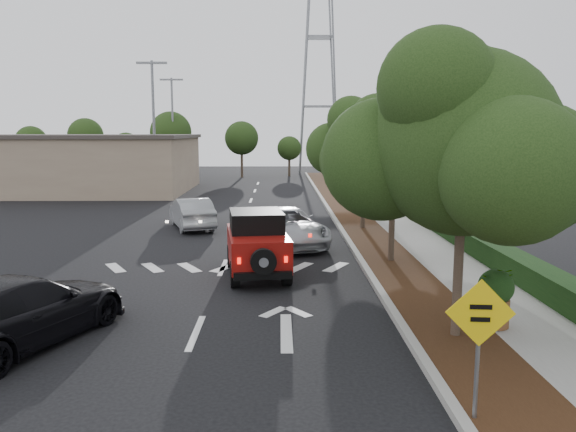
{
  "coord_description": "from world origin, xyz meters",
  "views": [
    {
      "loc": [
        1.86,
        -11.89,
        4.4
      ],
      "look_at": [
        2.08,
        3.0,
        2.16
      ],
      "focal_mm": 35.0,
      "sensor_mm": 36.0,
      "label": 1
    }
  ],
  "objects_px": {
    "red_jeep": "(257,243)",
    "speed_hump_sign": "(479,330)",
    "black_suv_oncoming": "(19,310)",
    "silver_suv_ahead": "(286,227)"
  },
  "relations": [
    {
      "from": "red_jeep",
      "to": "black_suv_oncoming",
      "type": "height_order",
      "value": "red_jeep"
    },
    {
      "from": "speed_hump_sign",
      "to": "silver_suv_ahead",
      "type": "bearing_deg",
      "value": 105.73
    },
    {
      "from": "red_jeep",
      "to": "black_suv_oncoming",
      "type": "xyz_separation_m",
      "value": [
        -4.69,
        -5.77,
        -0.26
      ]
    },
    {
      "from": "red_jeep",
      "to": "speed_hump_sign",
      "type": "xyz_separation_m",
      "value": [
        3.65,
        -9.14,
        0.5
      ]
    },
    {
      "from": "silver_suv_ahead",
      "to": "black_suv_oncoming",
      "type": "xyz_separation_m",
      "value": [
        -5.65,
        -10.38,
        0.03
      ]
    },
    {
      "from": "red_jeep",
      "to": "speed_hump_sign",
      "type": "bearing_deg",
      "value": -75.39
    },
    {
      "from": "red_jeep",
      "to": "silver_suv_ahead",
      "type": "relative_size",
      "value": 0.78
    },
    {
      "from": "red_jeep",
      "to": "speed_hump_sign",
      "type": "relative_size",
      "value": 1.84
    },
    {
      "from": "black_suv_oncoming",
      "to": "speed_hump_sign",
      "type": "relative_size",
      "value": 2.36
    },
    {
      "from": "red_jeep",
      "to": "black_suv_oncoming",
      "type": "distance_m",
      "value": 7.44
    }
  ]
}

